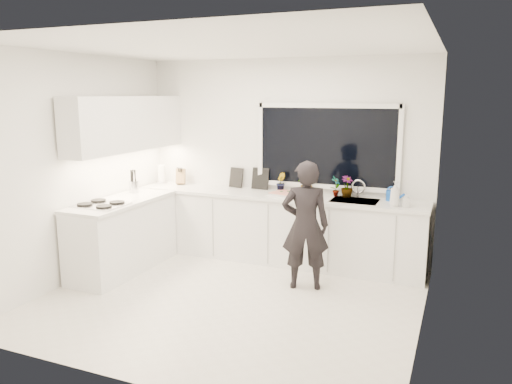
% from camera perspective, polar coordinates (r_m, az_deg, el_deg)
% --- Properties ---
extents(floor, '(4.00, 3.50, 0.02)m').
position_cam_1_polar(floor, '(5.63, -3.04, -12.29)').
color(floor, beige).
rests_on(floor, ground).
extents(wall_back, '(4.00, 0.02, 2.70)m').
position_cam_1_polar(wall_back, '(6.85, 3.23, 3.78)').
color(wall_back, white).
rests_on(wall_back, ground).
extents(wall_left, '(0.02, 3.50, 2.70)m').
position_cam_1_polar(wall_left, '(6.37, -19.72, 2.57)').
color(wall_left, white).
rests_on(wall_left, ground).
extents(wall_right, '(0.02, 3.50, 2.70)m').
position_cam_1_polar(wall_right, '(4.74, 19.27, -0.18)').
color(wall_right, white).
rests_on(wall_right, ground).
extents(ceiling, '(4.00, 3.50, 0.02)m').
position_cam_1_polar(ceiling, '(5.19, -3.36, 16.45)').
color(ceiling, white).
rests_on(ceiling, wall_back).
extents(window, '(1.80, 0.02, 1.00)m').
position_cam_1_polar(window, '(6.62, 8.07, 5.17)').
color(window, black).
rests_on(window, wall_back).
extents(base_cabinets_back, '(3.92, 0.58, 0.88)m').
position_cam_1_polar(base_cabinets_back, '(6.75, 2.27, -4.23)').
color(base_cabinets_back, white).
rests_on(base_cabinets_back, floor).
extents(base_cabinets_left, '(0.58, 1.60, 0.88)m').
position_cam_1_polar(base_cabinets_left, '(6.60, -14.96, -4.95)').
color(base_cabinets_left, white).
rests_on(base_cabinets_left, floor).
extents(countertop_back, '(3.94, 0.62, 0.04)m').
position_cam_1_polar(countertop_back, '(6.63, 2.27, -0.41)').
color(countertop_back, silver).
rests_on(countertop_back, base_cabinets_back).
extents(countertop_left, '(0.62, 1.60, 0.04)m').
position_cam_1_polar(countertop_left, '(6.49, -15.17, -1.04)').
color(countertop_left, silver).
rests_on(countertop_left, base_cabinets_left).
extents(upper_cabinets, '(0.34, 2.10, 0.70)m').
position_cam_1_polar(upper_cabinets, '(6.72, -14.57, 7.57)').
color(upper_cabinets, white).
rests_on(upper_cabinets, wall_left).
extents(sink, '(0.58, 0.42, 0.14)m').
position_cam_1_polar(sink, '(6.36, 11.19, -1.38)').
color(sink, silver).
rests_on(sink, countertop_back).
extents(faucet, '(0.03, 0.03, 0.22)m').
position_cam_1_polar(faucet, '(6.53, 11.60, 0.34)').
color(faucet, silver).
rests_on(faucet, countertop_back).
extents(stovetop, '(0.56, 0.48, 0.03)m').
position_cam_1_polar(stovetop, '(6.23, -17.29, -1.34)').
color(stovetop, black).
rests_on(stovetop, countertop_left).
extents(person, '(0.63, 0.51, 1.50)m').
position_cam_1_polar(person, '(5.75, 5.66, -3.82)').
color(person, black).
rests_on(person, floor).
extents(pizza_tray, '(0.55, 0.45, 0.03)m').
position_cam_1_polar(pizza_tray, '(6.54, 3.77, -0.27)').
color(pizza_tray, '#B5B5B9').
rests_on(pizza_tray, countertop_back).
extents(pizza, '(0.50, 0.40, 0.01)m').
position_cam_1_polar(pizza, '(6.54, 3.77, -0.13)').
color(pizza, '#B43418').
rests_on(pizza, pizza_tray).
extents(watering_can, '(0.14, 0.14, 0.13)m').
position_cam_1_polar(watering_can, '(6.43, 15.25, -0.39)').
color(watering_can, blue).
rests_on(watering_can, countertop_back).
extents(paper_towel_roll, '(0.15, 0.15, 0.26)m').
position_cam_1_polar(paper_towel_roll, '(7.53, -10.75, 1.96)').
color(paper_towel_roll, silver).
rests_on(paper_towel_roll, countertop_back).
extents(knife_block, '(0.16, 0.14, 0.22)m').
position_cam_1_polar(knife_block, '(7.40, -8.60, 1.72)').
color(knife_block, '#906343').
rests_on(knife_block, countertop_back).
extents(utensil_crock, '(0.13, 0.13, 0.16)m').
position_cam_1_polar(utensil_crock, '(6.90, -13.80, 0.58)').
color(utensil_crock, silver).
rests_on(utensil_crock, countertop_left).
extents(picture_frame_large, '(0.22, 0.07, 0.28)m').
position_cam_1_polar(picture_frame_large, '(7.09, -2.27, 1.66)').
color(picture_frame_large, black).
rests_on(picture_frame_large, countertop_back).
extents(picture_frame_small, '(0.25, 0.04, 0.30)m').
position_cam_1_polar(picture_frame_small, '(6.94, 0.50, 1.55)').
color(picture_frame_small, black).
rests_on(picture_frame_small, countertop_back).
extents(herb_plants, '(1.10, 0.30, 0.28)m').
position_cam_1_polar(herb_plants, '(6.61, 6.77, 0.85)').
color(herb_plants, '#26662D').
rests_on(herb_plants, countertop_back).
extents(soap_bottles, '(0.25, 0.14, 0.30)m').
position_cam_1_polar(soap_bottles, '(6.10, 15.85, -0.36)').
color(soap_bottles, '#D8BF66').
rests_on(soap_bottles, countertop_back).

